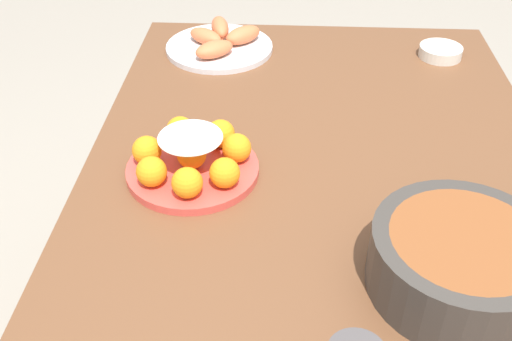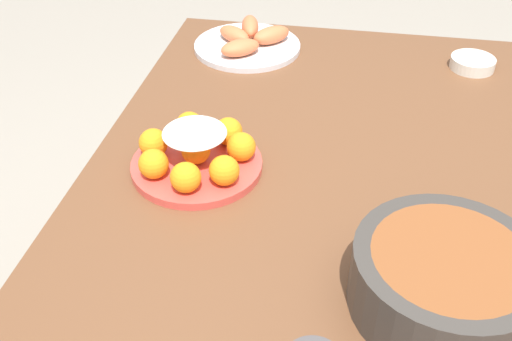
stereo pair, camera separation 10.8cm
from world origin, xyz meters
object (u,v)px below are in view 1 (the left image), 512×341
(cake_plate, at_px, (192,159))
(seafood_platter, at_px, (220,43))
(dining_table, at_px, (320,241))
(serving_bowl, at_px, (461,261))
(sauce_bowl, at_px, (441,51))

(cake_plate, height_order, seafood_platter, cake_plate)
(seafood_platter, bearing_deg, dining_table, 22.00)
(serving_bowl, relative_size, sauce_bowl, 2.52)
(cake_plate, xyz_separation_m, serving_bowl, (0.26, 0.44, 0.02))
(cake_plate, xyz_separation_m, seafood_platter, (-0.54, -0.00, -0.01))
(cake_plate, bearing_deg, sauce_bowl, 133.03)
(serving_bowl, xyz_separation_m, seafood_platter, (-0.80, -0.44, -0.03))
(dining_table, height_order, cake_plate, cake_plate)
(dining_table, bearing_deg, seafood_platter, -158.00)
(dining_table, relative_size, serving_bowl, 5.73)
(sauce_bowl, relative_size, seafood_platter, 0.39)
(sauce_bowl, bearing_deg, cake_plate, -46.97)
(dining_table, xyz_separation_m, seafood_platter, (-0.61, -0.25, 0.11))
(dining_table, bearing_deg, cake_plate, -107.35)
(serving_bowl, bearing_deg, dining_table, -133.52)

